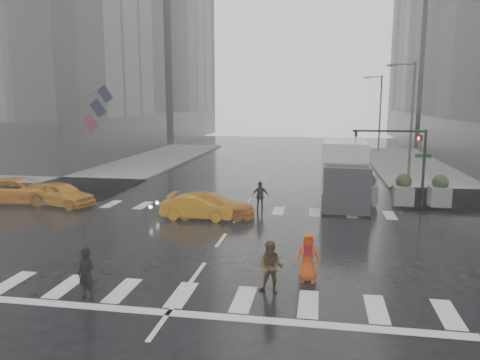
% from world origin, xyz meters
% --- Properties ---
extents(ground, '(120.00, 120.00, 0.00)m').
position_xyz_m(ground, '(0.00, 0.00, 0.00)').
color(ground, black).
rests_on(ground, ground).
extents(sidewalk_nw, '(35.00, 35.00, 0.15)m').
position_xyz_m(sidewalk_nw, '(-19.50, 17.50, 0.07)').
color(sidewalk_nw, slate).
rests_on(sidewalk_nw, ground).
extents(building_nw_far, '(26.05, 26.05, 44.00)m').
position_xyz_m(building_nw_far, '(-29.00, 56.00, 20.19)').
color(building_nw_far, slate).
rests_on(building_nw_far, ground).
extents(road_markings, '(18.00, 48.00, 0.01)m').
position_xyz_m(road_markings, '(0.00, 0.00, 0.01)').
color(road_markings, silver).
rests_on(road_markings, ground).
extents(traffic_signal_pole, '(4.45, 0.42, 4.50)m').
position_xyz_m(traffic_signal_pole, '(9.01, 8.01, 3.22)').
color(traffic_signal_pole, black).
rests_on(traffic_signal_pole, ground).
extents(street_lamp_near, '(2.15, 0.22, 9.00)m').
position_xyz_m(street_lamp_near, '(10.87, 18.00, 4.95)').
color(street_lamp_near, '#59595B').
rests_on(street_lamp_near, ground).
extents(street_lamp_far, '(2.15, 0.22, 9.00)m').
position_xyz_m(street_lamp_far, '(10.87, 38.00, 4.95)').
color(street_lamp_far, '#59595B').
rests_on(street_lamp_far, ground).
extents(planter_west, '(1.10, 1.10, 1.80)m').
position_xyz_m(planter_west, '(7.00, 8.20, 0.98)').
color(planter_west, slate).
rests_on(planter_west, ground).
extents(planter_mid, '(1.10, 1.10, 1.80)m').
position_xyz_m(planter_mid, '(9.00, 8.20, 0.98)').
color(planter_mid, slate).
rests_on(planter_mid, ground).
extents(planter_east, '(1.10, 1.10, 1.80)m').
position_xyz_m(planter_east, '(11.00, 8.20, 0.98)').
color(planter_east, slate).
rests_on(planter_east, ground).
extents(flag_cluster, '(2.87, 3.06, 4.69)m').
position_xyz_m(flag_cluster, '(-15.08, 18.50, 5.64)').
color(flag_cluster, '#59595B').
rests_on(flag_cluster, ground).
extents(pedestrian_black, '(1.17, 1.18, 2.43)m').
position_xyz_m(pedestrian_black, '(-2.80, -6.80, 1.62)').
color(pedestrian_black, black).
rests_on(pedestrian_black, ground).
extents(pedestrian_brown, '(0.92, 0.77, 1.71)m').
position_xyz_m(pedestrian_brown, '(2.78, -5.33, 0.86)').
color(pedestrian_brown, '#4B341A').
rests_on(pedestrian_brown, ground).
extents(pedestrian_orange, '(0.87, 0.59, 1.70)m').
position_xyz_m(pedestrian_orange, '(3.91, -4.16, 0.86)').
color(pedestrian_orange, '#E84E10').
rests_on(pedestrian_orange, ground).
extents(pedestrian_far_a, '(1.04, 0.72, 1.64)m').
position_xyz_m(pedestrian_far_a, '(0.97, 5.93, 0.82)').
color(pedestrian_far_a, black).
rests_on(pedestrian_far_a, ground).
extents(pedestrian_far_b, '(1.25, 0.88, 1.76)m').
position_xyz_m(pedestrian_far_b, '(5.73, 7.67, 0.88)').
color(pedestrian_far_b, black).
rests_on(pedestrian_far_b, ground).
extents(taxi_front, '(4.47, 2.77, 1.42)m').
position_xyz_m(taxi_front, '(-10.63, 5.05, 0.71)').
color(taxi_front, orange).
rests_on(taxi_front, ground).
extents(taxi_mid, '(3.86, 1.40, 1.27)m').
position_xyz_m(taxi_mid, '(-1.97, 3.47, 0.63)').
color(taxi_mid, orange).
rests_on(taxi_mid, ground).
extents(taxi_rear, '(4.14, 2.17, 1.31)m').
position_xyz_m(taxi_rear, '(-1.33, 3.92, 0.66)').
color(taxi_rear, orange).
rests_on(taxi_rear, ground).
extents(taxi_far, '(5.19, 3.26, 1.52)m').
position_xyz_m(taxi_far, '(-13.54, 5.40, 0.76)').
color(taxi_far, orange).
rests_on(taxi_far, ground).
extents(box_truck, '(2.61, 6.96, 3.70)m').
position_xyz_m(box_truck, '(5.69, 8.61, 1.97)').
color(box_truck, silver).
rests_on(box_truck, ground).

